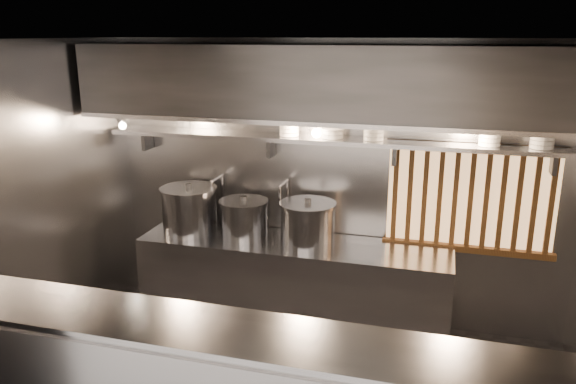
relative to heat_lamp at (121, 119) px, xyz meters
The scene contains 19 objects.
ceiling 2.21m from the heat_lamp, 24.14° to the right, with size 4.50×4.50×0.00m, color black.
wall_back 2.11m from the heat_lamp, 18.89° to the left, with size 4.50×4.50×0.00m, color gray.
wall_left 1.14m from the heat_lamp, 112.49° to the right, with size 3.00×3.00×0.00m, color gray.
cooking_bench 2.29m from the heat_lamp, ahead, with size 3.00×0.70×0.90m, color #99999E.
bowl_shelf 1.96m from the heat_lamp, 13.90° to the left, with size 4.40×0.34×0.04m, color #99999E.
exhaust_hood 1.95m from the heat_lamp, ahead, with size 4.40×0.81×0.65m.
wood_screen 3.33m from the heat_lamp, 10.69° to the left, with size 1.56×0.09×1.04m.
faucet_left 1.18m from the heat_lamp, 34.60° to the left, with size 0.04×0.30×0.50m.
faucet_right 1.71m from the heat_lamp, 19.61° to the left, with size 0.04×0.30×0.50m.
heat_lamp is the anchor object (origin of this frame).
pendant_bulb 1.83m from the heat_lamp, 11.00° to the left, with size 0.09×0.09×0.19m.
stock_pot_left 1.50m from the heat_lamp, 16.51° to the left, with size 0.55×0.55×0.41m.
stock_pot_mid 1.11m from the heat_lamp, 31.50° to the left, with size 0.65×0.65×0.50m.
stock_pot_right 2.01m from the heat_lamp, ahead, with size 0.60×0.60×0.45m.
bowl_stack_0 1.58m from the heat_lamp, 17.32° to the left, with size 0.20×0.20×0.13m.
bowl_stack_1 1.99m from the heat_lamp, 13.70° to the left, with size 0.22×0.22×0.09m.
bowl_stack_2 2.35m from the heat_lamp, 11.52° to the left, with size 0.20×0.20×0.13m.
bowl_stack_3 3.34m from the heat_lamp, ahead, with size 0.20×0.20×0.13m.
bowl_stack_4 3.75m from the heat_lamp, ahead, with size 0.21×0.21×0.17m.
Camera 1 is at (1.02, -3.75, 2.85)m, focal length 35.00 mm.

